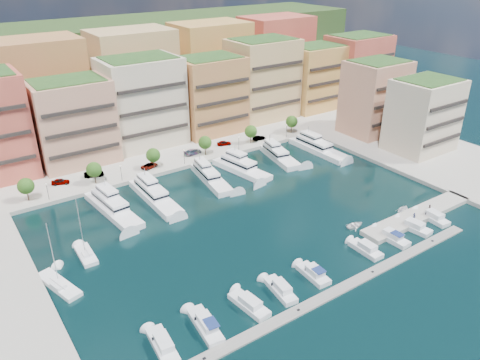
{
  "coord_description": "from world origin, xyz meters",
  "views": [
    {
      "loc": [
        -53.75,
        -73.68,
        53.48
      ],
      "look_at": [
        1.1,
        6.0,
        6.0
      ],
      "focal_mm": 35.0,
      "sensor_mm": 36.0,
      "label": 1
    }
  ],
  "objects_px": {
    "yacht_5": "(279,155)",
    "car_5": "(259,138)",
    "tender_0": "(355,225)",
    "car_1": "(94,174)",
    "car_2": "(150,166)",
    "car_4": "(224,143)",
    "person_0": "(414,217)",
    "cruiser_4": "(314,274)",
    "tree_3": "(205,143)",
    "cruiser_7": "(391,237)",
    "cruiser_2": "(249,305)",
    "tender_2": "(403,210)",
    "car_3": "(193,152)",
    "sailboat_2": "(86,255)",
    "car_0": "(60,181)",
    "person_1": "(429,208)",
    "cruiser_8": "(413,227)",
    "lamppost_2": "(184,155)",
    "lamppost_3": "(239,141)",
    "tree_2": "(153,155)",
    "yacht_4": "(240,168)",
    "cruiser_3": "(280,290)",
    "tree_1": "(94,170)",
    "tree_4": "(251,132)",
    "tree_5": "(292,122)",
    "cruiser_6": "(366,249)",
    "yacht_3": "(210,176)",
    "lamppost_1": "(121,170)",
    "cruiser_0": "(163,346)",
    "cruiser_1": "(206,325)",
    "lamppost_4": "(287,129)",
    "tree_0": "(26,186)",
    "lamppost_0": "(47,189)",
    "cruiser_9": "(433,218)",
    "yacht_1": "(112,207)",
    "sailboat_1": "(59,285)",
    "yacht_2": "(154,194)"
  },
  "relations": [
    {
      "from": "yacht_5",
      "to": "car_5",
      "type": "height_order",
      "value": "yacht_5"
    },
    {
      "from": "tender_0",
      "to": "car_1",
      "type": "height_order",
      "value": "car_1"
    },
    {
      "from": "car_2",
      "to": "car_4",
      "type": "height_order",
      "value": "car_4"
    },
    {
      "from": "person_0",
      "to": "cruiser_4",
      "type": "bearing_deg",
      "value": 87.01
    },
    {
      "from": "tree_3",
      "to": "cruiser_7",
      "type": "distance_m",
      "value": 59.08
    },
    {
      "from": "cruiser_2",
      "to": "tender_2",
      "type": "height_order",
      "value": "cruiser_2"
    },
    {
      "from": "car_3",
      "to": "sailboat_2",
      "type": "bearing_deg",
      "value": 121.37
    },
    {
      "from": "car_0",
      "to": "person_1",
      "type": "xyz_separation_m",
      "value": [
        64.15,
        -60.67,
        0.1
      ]
    },
    {
      "from": "cruiser_8",
      "to": "tender_2",
      "type": "distance_m",
      "value": 7.74
    },
    {
      "from": "car_5",
      "to": "lamppost_2",
      "type": "bearing_deg",
      "value": 100.3
    },
    {
      "from": "lamppost_2",
      "to": "cruiser_8",
      "type": "xyz_separation_m",
      "value": [
        24.97,
        -55.78,
        -3.28
      ]
    },
    {
      "from": "lamppost_3",
      "to": "cruiser_2",
      "type": "bearing_deg",
      "value": -122.9
    },
    {
      "from": "tree_2",
      "to": "yacht_4",
      "type": "relative_size",
      "value": 0.3
    },
    {
      "from": "cruiser_4",
      "to": "car_3",
      "type": "height_order",
      "value": "car_3"
    },
    {
      "from": "cruiser_3",
      "to": "tender_2",
      "type": "height_order",
      "value": "cruiser_3"
    },
    {
      "from": "tree_1",
      "to": "cruiser_8",
      "type": "bearing_deg",
      "value": -49.87
    },
    {
      "from": "car_0",
      "to": "tree_4",
      "type": "bearing_deg",
      "value": -74.07
    },
    {
      "from": "cruiser_4",
      "to": "car_3",
      "type": "relative_size",
      "value": 1.33
    },
    {
      "from": "tree_5",
      "to": "tender_0",
      "type": "bearing_deg",
      "value": -115.99
    },
    {
      "from": "cruiser_6",
      "to": "car_1",
      "type": "xyz_separation_m",
      "value": [
        -33.32,
        62.07,
        1.26
      ]
    },
    {
      "from": "yacht_5",
      "to": "cruiser_3",
      "type": "relative_size",
      "value": 2.18
    },
    {
      "from": "yacht_3",
      "to": "car_0",
      "type": "bearing_deg",
      "value": 151.96
    },
    {
      "from": "yacht_4",
      "to": "person_1",
      "type": "xyz_separation_m",
      "value": [
        21.61,
        -43.25,
        0.75
      ]
    },
    {
      "from": "lamppost_1",
      "to": "cruiser_0",
      "type": "relative_size",
      "value": 0.5
    },
    {
      "from": "lamppost_2",
      "to": "yacht_4",
      "type": "xyz_separation_m",
      "value": [
        11.09,
        -10.71,
        -2.73
      ]
    },
    {
      "from": "cruiser_1",
      "to": "tender_0",
      "type": "bearing_deg",
      "value": 10.34
    },
    {
      "from": "lamppost_4",
      "to": "car_5",
      "type": "distance_m",
      "value": 9.14
    },
    {
      "from": "tree_0",
      "to": "tender_2",
      "type": "distance_m",
      "value": 86.99
    },
    {
      "from": "lamppost_0",
      "to": "cruiser_2",
      "type": "relative_size",
      "value": 0.5
    },
    {
      "from": "cruiser_0",
      "to": "tree_1",
      "type": "bearing_deg",
      "value": 80.29
    },
    {
      "from": "cruiser_1",
      "to": "person_1",
      "type": "distance_m",
      "value": 59.3
    },
    {
      "from": "cruiser_9",
      "to": "car_5",
      "type": "bearing_deg",
      "value": 94.09
    },
    {
      "from": "car_4",
      "to": "person_0",
      "type": "height_order",
      "value": "person_0"
    },
    {
      "from": "sailboat_2",
      "to": "person_1",
      "type": "distance_m",
      "value": 74.01
    },
    {
      "from": "tree_2",
      "to": "yacht_5",
      "type": "xyz_separation_m",
      "value": [
        32.95,
        -12.25,
        -3.53
      ]
    },
    {
      "from": "yacht_1",
      "to": "yacht_5",
      "type": "xyz_separation_m",
      "value": [
        50.21,
        2.01,
        0.12
      ]
    },
    {
      "from": "lamppost_4",
      "to": "car_5",
      "type": "height_order",
      "value": "lamppost_4"
    },
    {
      "from": "lamppost_3",
      "to": "yacht_1",
      "type": "relative_size",
      "value": 0.2
    },
    {
      "from": "person_0",
      "to": "car_4",
      "type": "bearing_deg",
      "value": 4.19
    },
    {
      "from": "cruiser_9",
      "to": "sailboat_2",
      "type": "height_order",
      "value": "sailboat_2"
    },
    {
      "from": "lamppost_4",
      "to": "car_0",
      "type": "xyz_separation_m",
      "value": [
        -67.45,
        6.72,
        -2.09
      ]
    },
    {
      "from": "lamppost_0",
      "to": "cruiser_1",
      "type": "xyz_separation_m",
      "value": [
        9.45,
        -55.82,
        -3.26
      ]
    },
    {
      "from": "tree_0",
      "to": "yacht_1",
      "type": "bearing_deg",
      "value": -44.04
    },
    {
      "from": "lamppost_1",
      "to": "lamppost_2",
      "type": "relative_size",
      "value": 1.0
    },
    {
      "from": "person_0",
      "to": "sailboat_1",
      "type": "bearing_deg",
      "value": 66.8
    },
    {
      "from": "tree_0",
      "to": "lamppost_4",
      "type": "distance_m",
      "value": 76.04
    },
    {
      "from": "cruiser_6",
      "to": "yacht_2",
      "type": "bearing_deg",
      "value": 119.76
    },
    {
      "from": "cruiser_4",
      "to": "sailboat_1",
      "type": "distance_m",
      "value": 45.58
    },
    {
      "from": "cruiser_9",
      "to": "car_3",
      "type": "bearing_deg",
      "value": 113.7
    },
    {
      "from": "cruiser_0",
      "to": "cruiser_2",
      "type": "relative_size",
      "value": 1.0
    }
  ]
}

